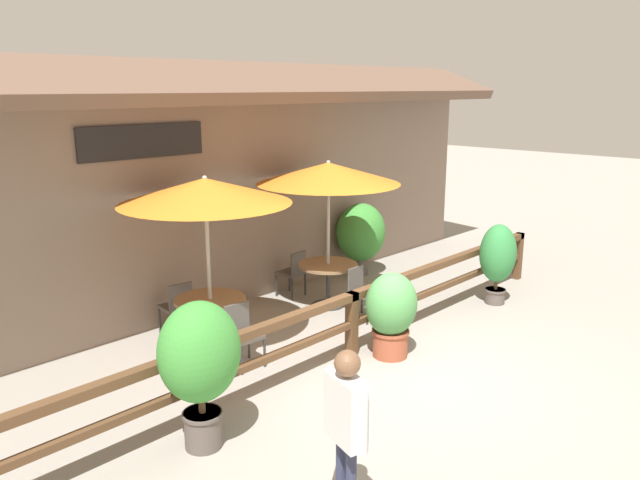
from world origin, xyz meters
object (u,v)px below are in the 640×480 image
chair_middle_streetside (362,290)px  chair_middle_wallside (293,271)px  patio_umbrella_near (205,191)px  pedestrian (347,416)px  chair_near_streetside (242,332)px  patio_umbrella_middle (328,173)px  potted_plant_tall_tropical (498,257)px  dining_table_near (210,308)px  chair_near_wallside (177,305)px  dining_table_middle (328,272)px  potted_plant_broad_leaf (391,311)px  potted_plant_entrance_palm (361,233)px  potted_plant_small_flowering (200,359)px

chair_middle_streetside → chair_middle_wallside: (-0.01, 1.63, 0.00)m
patio_umbrella_near → pedestrian: 4.49m
chair_near_streetside → patio_umbrella_middle: (2.60, 0.79, 1.88)m
patio_umbrella_near → potted_plant_tall_tropical: patio_umbrella_near is taller
patio_umbrella_near → potted_plant_tall_tropical: 5.38m
dining_table_near → chair_middle_wallside: size_ratio=1.20×
chair_near_wallside → chair_middle_streetside: (2.55, -1.60, 0.00)m
chair_near_streetside → dining_table_middle: chair_near_streetside is taller
chair_near_streetside → potted_plant_broad_leaf: 2.13m
potted_plant_entrance_palm → pedestrian: 7.69m
chair_middle_streetside → potted_plant_tall_tropical: bearing=-33.8°
dining_table_middle → potted_plant_broad_leaf: potted_plant_broad_leaf is taller
dining_table_near → potted_plant_entrance_palm: potted_plant_entrance_palm is taller
chair_middle_wallside → potted_plant_small_flowering: potted_plant_small_flowering is taller
potted_plant_tall_tropical → pedestrian: 6.56m
patio_umbrella_near → pedestrian: (-1.54, -4.01, -1.30)m
patio_umbrella_near → chair_middle_streetside: bearing=-18.1°
potted_plant_entrance_palm → pedestrian: (-5.97, -4.84, 0.20)m
patio_umbrella_near → potted_plant_entrance_palm: bearing=10.6°
chair_near_wallside → chair_middle_streetside: same height
chair_near_streetside → potted_plant_tall_tropical: potted_plant_tall_tropical is taller
patio_umbrella_middle → potted_plant_tall_tropical: bearing=-43.7°
chair_middle_streetside → potted_plant_broad_leaf: 1.57m
potted_plant_broad_leaf → chair_middle_streetside: bearing=55.5°
potted_plant_broad_leaf → potted_plant_entrance_palm: 4.07m
potted_plant_tall_tropical → potted_plant_small_flowering: (-6.38, 0.01, 0.16)m
potted_plant_small_flowering → chair_middle_streetside: bearing=16.8°
chair_middle_wallside → pedestrian: (-4.02, -4.83, 0.58)m
potted_plant_tall_tropical → chair_middle_streetside: bearing=150.5°
patio_umbrella_middle → potted_plant_small_flowering: patio_umbrella_middle is taller
chair_near_wallside → patio_umbrella_middle: (2.60, -0.79, 1.88)m
potted_plant_tall_tropical → pedestrian: bearing=-162.8°
pedestrian → patio_umbrella_middle: bearing=-28.9°
dining_table_near → chair_near_wallside: (-0.05, 0.79, -0.13)m
chair_middle_streetside → potted_plant_entrance_palm: potted_plant_entrance_palm is taller
chair_near_wallside → dining_table_middle: 2.72m
patio_umbrella_near → potted_plant_tall_tropical: (4.73, -2.08, -1.50)m
chair_middle_streetside → chair_middle_wallside: size_ratio=1.00×
chair_near_wallside → pedestrian: 5.06m
chair_near_wallside → potted_plant_tall_tropical: size_ratio=0.60×
chair_middle_streetside → chair_middle_wallside: bearing=86.1°
potted_plant_broad_leaf → chair_near_streetside: bearing=141.8°
patio_umbrella_near → pedestrian: size_ratio=1.55×
potted_plant_entrance_palm → pedestrian: size_ratio=0.89×
chair_near_wallside → patio_umbrella_middle: patio_umbrella_middle is taller
dining_table_middle → chair_middle_streetside: chair_middle_streetside is taller
chair_middle_streetside → patio_umbrella_near: bearing=157.6°
potted_plant_small_flowering → chair_middle_wallside: bearing=34.9°
patio_umbrella_middle → potted_plant_small_flowering: 4.87m
potted_plant_small_flowering → dining_table_near: bearing=51.3°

